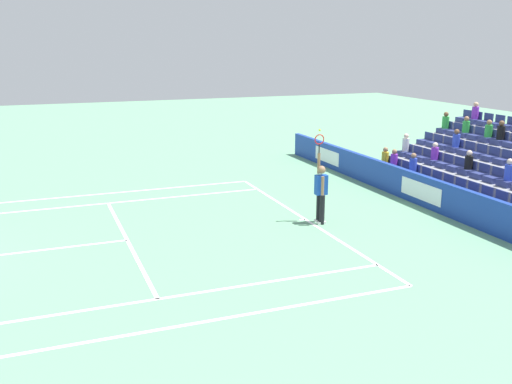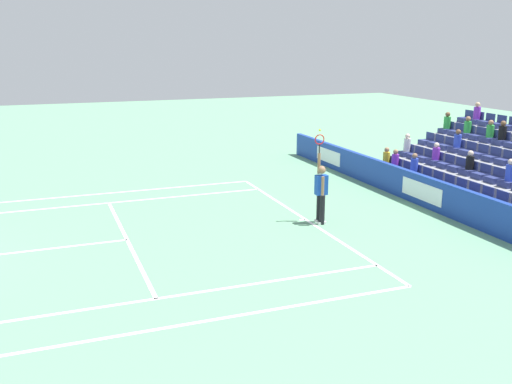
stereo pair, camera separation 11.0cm
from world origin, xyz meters
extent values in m
cube|color=white|center=(0.00, -11.89, 0.00)|extent=(10.97, 0.10, 0.01)
cube|color=white|center=(0.00, -6.40, 0.00)|extent=(8.23, 0.10, 0.01)
cube|color=white|center=(0.00, -3.20, 0.00)|extent=(0.10, 6.40, 0.01)
cube|color=white|center=(4.12, -5.95, 0.00)|extent=(0.10, 11.89, 0.01)
cube|color=white|center=(-4.12, -5.95, 0.00)|extent=(0.10, 11.89, 0.01)
cube|color=white|center=(5.49, -5.95, 0.00)|extent=(0.10, 11.89, 0.01)
cube|color=white|center=(-5.49, -5.95, 0.00)|extent=(0.10, 11.89, 0.01)
cube|color=white|center=(0.00, -11.79, 0.00)|extent=(0.10, 0.20, 0.01)
cube|color=#193899|center=(0.00, -16.27, 0.52)|extent=(20.06, 0.20, 1.04)
cube|color=white|center=(0.00, -16.16, 0.52)|extent=(2.14, 0.01, 0.58)
cube|color=white|center=(6.69, -16.16, 0.52)|extent=(2.14, 0.01, 0.58)
cylinder|color=black|center=(-0.62, -12.14, 0.45)|extent=(0.16, 0.16, 0.90)
cylinder|color=black|center=(-0.38, -12.16, 0.45)|extent=(0.16, 0.16, 0.90)
cube|color=white|center=(-0.62, -12.14, 0.04)|extent=(0.14, 0.27, 0.08)
cube|color=white|center=(-0.38, -12.16, 0.04)|extent=(0.14, 0.27, 0.08)
cube|color=#1947B2|center=(-0.50, -12.15, 1.20)|extent=(0.24, 0.37, 0.60)
sphere|color=#9E7251|center=(-0.50, -12.15, 1.66)|extent=(0.24, 0.24, 0.24)
cylinder|color=#9E7251|center=(-0.28, -12.16, 1.81)|extent=(0.09, 0.09, 0.62)
cylinder|color=#9E7251|center=(-0.72, -12.09, 1.22)|extent=(0.09, 0.09, 0.56)
cylinder|color=black|center=(-0.28, -12.16, 2.26)|extent=(0.04, 0.04, 0.28)
torus|color=red|center=(-0.28, -12.16, 2.54)|extent=(0.05, 0.31, 0.31)
sphere|color=#D1E533|center=(-0.28, -12.16, 2.82)|extent=(0.07, 0.07, 0.07)
cube|color=gray|center=(0.00, -17.34, 0.21)|extent=(8.68, 0.95, 0.42)
cube|color=navy|center=(-2.79, -17.34, 0.52)|extent=(0.48, 0.44, 0.20)
cube|color=navy|center=(-2.17, -17.34, 0.52)|extent=(0.48, 0.44, 0.20)
cube|color=navy|center=(-2.17, -17.54, 0.77)|extent=(0.48, 0.04, 0.30)
cube|color=navy|center=(-1.55, -17.34, 0.52)|extent=(0.48, 0.44, 0.20)
cube|color=navy|center=(-1.55, -17.54, 0.77)|extent=(0.48, 0.04, 0.30)
cube|color=navy|center=(-0.93, -17.34, 0.52)|extent=(0.48, 0.44, 0.20)
cube|color=navy|center=(-0.93, -17.54, 0.77)|extent=(0.48, 0.04, 0.30)
cube|color=navy|center=(-0.31, -17.34, 0.52)|extent=(0.48, 0.44, 0.20)
cube|color=navy|center=(-0.31, -17.54, 0.77)|extent=(0.48, 0.04, 0.30)
cube|color=navy|center=(0.31, -17.34, 0.52)|extent=(0.48, 0.44, 0.20)
cube|color=navy|center=(0.31, -17.54, 0.77)|extent=(0.48, 0.04, 0.30)
cube|color=navy|center=(0.93, -17.34, 0.52)|extent=(0.48, 0.44, 0.20)
cube|color=navy|center=(0.93, -17.54, 0.77)|extent=(0.48, 0.04, 0.30)
cube|color=navy|center=(1.55, -17.34, 0.52)|extent=(0.48, 0.44, 0.20)
cube|color=navy|center=(1.55, -17.54, 0.77)|extent=(0.48, 0.04, 0.30)
cube|color=navy|center=(2.17, -17.34, 0.52)|extent=(0.48, 0.44, 0.20)
cube|color=navy|center=(2.17, -17.54, 0.77)|extent=(0.48, 0.04, 0.30)
cube|color=navy|center=(2.79, -17.34, 0.52)|extent=(0.48, 0.44, 0.20)
cube|color=navy|center=(2.79, -17.54, 0.77)|extent=(0.48, 0.04, 0.30)
cube|color=navy|center=(3.41, -17.34, 0.52)|extent=(0.48, 0.44, 0.20)
cube|color=navy|center=(3.41, -17.54, 0.77)|extent=(0.48, 0.04, 0.30)
cube|color=navy|center=(4.03, -17.34, 0.52)|extent=(0.48, 0.44, 0.20)
cube|color=navy|center=(4.03, -17.54, 0.77)|extent=(0.48, 0.04, 0.30)
cube|color=gray|center=(0.00, -18.29, 0.42)|extent=(8.68, 0.95, 0.84)
cube|color=navy|center=(-1.55, -18.29, 0.94)|extent=(0.48, 0.44, 0.20)
cube|color=navy|center=(-1.55, -18.49, 1.19)|extent=(0.48, 0.04, 0.30)
cube|color=navy|center=(-0.93, -18.29, 0.94)|extent=(0.48, 0.44, 0.20)
cube|color=navy|center=(-0.93, -18.49, 1.19)|extent=(0.48, 0.04, 0.30)
cube|color=navy|center=(-0.31, -18.29, 0.94)|extent=(0.48, 0.44, 0.20)
cube|color=navy|center=(-0.31, -18.49, 1.19)|extent=(0.48, 0.04, 0.30)
cube|color=navy|center=(0.31, -18.29, 0.94)|extent=(0.48, 0.44, 0.20)
cube|color=navy|center=(0.31, -18.49, 1.19)|extent=(0.48, 0.04, 0.30)
cube|color=navy|center=(0.93, -18.29, 0.94)|extent=(0.48, 0.44, 0.20)
cube|color=navy|center=(0.93, -18.49, 1.19)|extent=(0.48, 0.04, 0.30)
cube|color=navy|center=(1.55, -18.29, 0.94)|extent=(0.48, 0.44, 0.20)
cube|color=navy|center=(1.55, -18.49, 1.19)|extent=(0.48, 0.04, 0.30)
cube|color=navy|center=(2.17, -18.29, 0.94)|extent=(0.48, 0.44, 0.20)
cube|color=navy|center=(2.17, -18.49, 1.19)|extent=(0.48, 0.04, 0.30)
cube|color=navy|center=(2.79, -18.29, 0.94)|extent=(0.48, 0.44, 0.20)
cube|color=navy|center=(2.79, -18.49, 1.19)|extent=(0.48, 0.04, 0.30)
cube|color=navy|center=(3.41, -18.29, 0.94)|extent=(0.48, 0.44, 0.20)
cube|color=navy|center=(3.41, -18.49, 1.19)|extent=(0.48, 0.04, 0.30)
cube|color=navy|center=(4.03, -18.29, 0.94)|extent=(0.48, 0.44, 0.20)
cube|color=navy|center=(4.03, -18.49, 1.19)|extent=(0.48, 0.04, 0.30)
cube|color=gray|center=(0.00, -19.24, 0.63)|extent=(8.68, 0.95, 1.26)
cube|color=navy|center=(-0.31, -19.24, 1.36)|extent=(0.48, 0.44, 0.20)
cube|color=navy|center=(-0.31, -19.44, 1.61)|extent=(0.48, 0.04, 0.30)
cube|color=navy|center=(0.31, -19.24, 1.36)|extent=(0.48, 0.44, 0.20)
cube|color=navy|center=(0.31, -19.44, 1.61)|extent=(0.48, 0.04, 0.30)
cube|color=navy|center=(0.93, -19.24, 1.36)|extent=(0.48, 0.44, 0.20)
cube|color=navy|center=(0.93, -19.44, 1.61)|extent=(0.48, 0.04, 0.30)
cube|color=navy|center=(1.55, -19.24, 1.36)|extent=(0.48, 0.44, 0.20)
cube|color=navy|center=(1.55, -19.44, 1.61)|extent=(0.48, 0.04, 0.30)
cube|color=navy|center=(2.17, -19.24, 1.36)|extent=(0.48, 0.44, 0.20)
cube|color=navy|center=(2.17, -19.44, 1.61)|extent=(0.48, 0.04, 0.30)
cube|color=navy|center=(2.79, -19.24, 1.36)|extent=(0.48, 0.44, 0.20)
cube|color=navy|center=(2.79, -19.44, 1.61)|extent=(0.48, 0.04, 0.30)
cube|color=navy|center=(3.41, -19.24, 1.36)|extent=(0.48, 0.44, 0.20)
cube|color=navy|center=(3.41, -19.44, 1.61)|extent=(0.48, 0.04, 0.30)
cube|color=navy|center=(4.03, -19.24, 1.36)|extent=(0.48, 0.44, 0.20)
cube|color=navy|center=(4.03, -19.44, 1.61)|extent=(0.48, 0.04, 0.30)
cube|color=navy|center=(0.31, -20.19, 1.78)|extent=(0.48, 0.44, 0.20)
cube|color=navy|center=(0.93, -20.19, 1.78)|extent=(0.48, 0.44, 0.20)
cube|color=navy|center=(0.93, -20.39, 2.03)|extent=(0.48, 0.04, 0.30)
cube|color=navy|center=(1.55, -20.19, 1.78)|extent=(0.48, 0.44, 0.20)
cube|color=navy|center=(1.55, -20.39, 2.03)|extent=(0.48, 0.04, 0.30)
cube|color=navy|center=(2.17, -20.19, 1.78)|extent=(0.48, 0.44, 0.20)
cube|color=navy|center=(2.17, -20.39, 2.03)|extent=(0.48, 0.04, 0.30)
cube|color=navy|center=(2.79, -20.19, 1.78)|extent=(0.48, 0.44, 0.20)
cube|color=navy|center=(2.79, -20.39, 2.03)|extent=(0.48, 0.04, 0.30)
cube|color=navy|center=(3.41, -20.19, 1.78)|extent=(0.48, 0.44, 0.20)
cube|color=navy|center=(3.41, -20.39, 2.03)|extent=(0.48, 0.04, 0.30)
cube|color=navy|center=(4.03, -20.19, 1.78)|extent=(0.48, 0.44, 0.20)
cube|color=navy|center=(4.03, -20.39, 2.03)|extent=(0.48, 0.04, 0.30)
cube|color=navy|center=(1.55, -21.14, 2.20)|extent=(0.48, 0.44, 0.20)
cube|color=navy|center=(1.55, -21.34, 2.45)|extent=(0.48, 0.04, 0.30)
cube|color=navy|center=(2.17, -21.14, 2.20)|extent=(0.48, 0.44, 0.20)
cube|color=navy|center=(2.17, -21.34, 2.45)|extent=(0.48, 0.04, 0.30)
cube|color=navy|center=(2.79, -21.14, 2.20)|extent=(0.48, 0.44, 0.20)
cube|color=navy|center=(2.79, -21.34, 2.45)|extent=(0.48, 0.04, 0.30)
cube|color=navy|center=(3.41, -21.14, 2.20)|extent=(0.48, 0.44, 0.20)
cube|color=navy|center=(3.41, -21.34, 2.45)|extent=(0.48, 0.04, 0.30)
cube|color=navy|center=(4.03, -21.14, 2.20)|extent=(0.48, 0.44, 0.20)
cube|color=navy|center=(4.03, -21.34, 2.45)|extent=(0.48, 0.04, 0.30)
cylinder|color=purple|center=(3.41, -17.39, 0.86)|extent=(0.28, 0.28, 0.47)
sphere|color=#9E7251|center=(3.41, -17.39, 1.19)|extent=(0.20, 0.20, 0.20)
cylinder|color=black|center=(0.93, -20.24, 2.13)|extent=(0.28, 0.28, 0.50)
sphere|color=brown|center=(0.93, -20.24, 2.48)|extent=(0.20, 0.20, 0.20)
cylinder|color=purple|center=(2.17, -18.34, 1.27)|extent=(0.28, 0.28, 0.45)
sphere|color=beige|center=(2.17, -18.34, 1.59)|extent=(0.20, 0.20, 0.20)
cylinder|color=purple|center=(3.41, -21.19, 2.55)|extent=(0.28, 0.28, 0.50)
sphere|color=#D3A884|center=(3.41, -21.19, 2.90)|extent=(0.20, 0.20, 0.20)
cylinder|color=blue|center=(-1.55, -18.34, 1.30)|extent=(0.28, 0.28, 0.52)
sphere|color=beige|center=(-1.55, -18.34, 1.66)|extent=(0.20, 0.20, 0.20)
cylinder|color=yellow|center=(4.03, -17.39, 0.84)|extent=(0.28, 0.28, 0.45)
sphere|color=#9E7251|center=(4.03, -17.39, 1.17)|extent=(0.20, 0.20, 0.20)
cylinder|color=blue|center=(2.17, -17.39, 0.89)|extent=(0.28, 0.28, 0.53)
sphere|color=#9E7251|center=(2.17, -17.39, 1.25)|extent=(0.20, 0.20, 0.20)
cylinder|color=green|center=(2.79, -20.24, 2.10)|extent=(0.28, 0.28, 0.45)
sphere|color=#9E7251|center=(2.79, -20.24, 2.43)|extent=(0.20, 0.20, 0.20)
cylinder|color=blue|center=(2.17, -19.29, 1.70)|extent=(0.28, 0.28, 0.49)
sphere|color=brown|center=(2.17, -19.29, 2.05)|extent=(0.20, 0.20, 0.20)
cylinder|color=white|center=(4.03, -18.34, 1.30)|extent=(0.28, 0.28, 0.53)
sphere|color=beige|center=(4.03, -18.34, 1.67)|extent=(0.20, 0.20, 0.20)
cylinder|color=green|center=(1.55, -20.24, 2.11)|extent=(0.28, 0.28, 0.46)
sphere|color=#9E7251|center=(1.55, -20.24, 2.44)|extent=(0.20, 0.20, 0.20)
cylinder|color=black|center=(0.31, -18.34, 1.27)|extent=(0.28, 0.28, 0.47)
sphere|color=beige|center=(0.31, -18.34, 1.61)|extent=(0.20, 0.20, 0.20)
cylinder|color=green|center=(4.03, -20.24, 2.12)|extent=(0.28, 0.28, 0.49)
sphere|color=brown|center=(4.03, -20.24, 2.47)|extent=(0.20, 0.20, 0.20)
camera|label=1|loc=(-15.57, -4.25, 5.32)|focal=40.73mm
camera|label=2|loc=(-15.61, -4.35, 5.32)|focal=40.73mm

